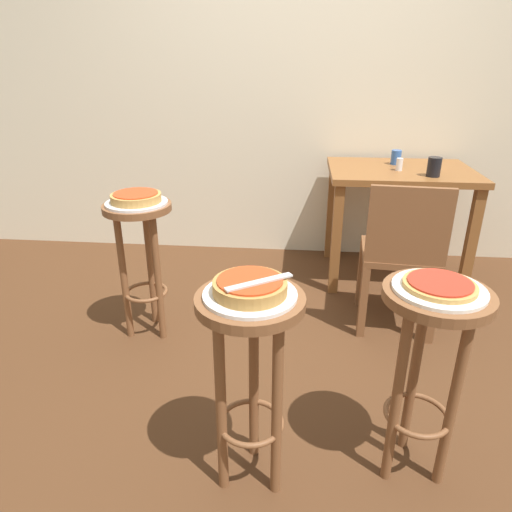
{
  "coord_description": "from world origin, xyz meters",
  "views": [
    {
      "loc": [
        0.02,
        -1.81,
        1.41
      ],
      "look_at": [
        -0.14,
        -0.1,
        0.67
      ],
      "focal_mm": 32.14,
      "sensor_mm": 36.0,
      "label": 1
    }
  ],
  "objects_px": {
    "stool_middle": "(429,348)",
    "serving_plate_leftside": "(137,203)",
    "pizza_foreground": "(250,286)",
    "pizza_server_knife": "(259,282)",
    "serving_plate_foreground": "(250,295)",
    "serving_plate_middle": "(439,289)",
    "dining_table": "(399,188)",
    "condiment_shaker": "(399,164)",
    "stool_foreground": "(250,354)",
    "cup_far_edge": "(396,157)",
    "pizza_middle": "(440,285)",
    "pizza_leftside": "(136,197)",
    "cup_near_edge": "(434,167)",
    "stool_leftside": "(141,243)",
    "wooden_chair": "(402,252)"
  },
  "relations": [
    {
      "from": "dining_table",
      "to": "stool_foreground",
      "type": "bearing_deg",
      "value": -113.76
    },
    {
      "from": "cup_far_edge",
      "to": "wooden_chair",
      "type": "relative_size",
      "value": 0.11
    },
    {
      "from": "pizza_foreground",
      "to": "serving_plate_middle",
      "type": "height_order",
      "value": "pizza_foreground"
    },
    {
      "from": "serving_plate_middle",
      "to": "pizza_server_knife",
      "type": "distance_m",
      "value": 0.57
    },
    {
      "from": "stool_middle",
      "to": "serving_plate_leftside",
      "type": "relative_size",
      "value": 2.41
    },
    {
      "from": "stool_leftside",
      "to": "pizza_leftside",
      "type": "distance_m",
      "value": 0.25
    },
    {
      "from": "serving_plate_foreground",
      "to": "stool_leftside",
      "type": "xyz_separation_m",
      "value": [
        -0.67,
        0.91,
        -0.22
      ]
    },
    {
      "from": "stool_middle",
      "to": "cup_far_edge",
      "type": "height_order",
      "value": "cup_far_edge"
    },
    {
      "from": "stool_leftside",
      "to": "serving_plate_leftside",
      "type": "height_order",
      "value": "serving_plate_leftside"
    },
    {
      "from": "serving_plate_foreground",
      "to": "wooden_chair",
      "type": "bearing_deg",
      "value": 57.38
    },
    {
      "from": "cup_far_edge",
      "to": "pizza_middle",
      "type": "bearing_deg",
      "value": -95.89
    },
    {
      "from": "serving_plate_foreground",
      "to": "pizza_foreground",
      "type": "distance_m",
      "value": 0.03
    },
    {
      "from": "pizza_middle",
      "to": "pizza_leftside",
      "type": "xyz_separation_m",
      "value": [
        -1.25,
        0.82,
        0.01
      ]
    },
    {
      "from": "serving_plate_middle",
      "to": "pizza_server_knife",
      "type": "height_order",
      "value": "pizza_server_knife"
    },
    {
      "from": "stool_middle",
      "to": "pizza_server_knife",
      "type": "relative_size",
      "value": 3.37
    },
    {
      "from": "serving_plate_leftside",
      "to": "pizza_server_knife",
      "type": "distance_m",
      "value": 1.16
    },
    {
      "from": "stool_middle",
      "to": "serving_plate_middle",
      "type": "distance_m",
      "value": 0.22
    },
    {
      "from": "cup_near_edge",
      "to": "stool_leftside",
      "type": "bearing_deg",
      "value": -157.13
    },
    {
      "from": "pizza_middle",
      "to": "dining_table",
      "type": "xyz_separation_m",
      "value": [
        0.2,
        1.69,
        -0.14
      ]
    },
    {
      "from": "serving_plate_foreground",
      "to": "serving_plate_middle",
      "type": "bearing_deg",
      "value": 9.13
    },
    {
      "from": "stool_foreground",
      "to": "cup_far_edge",
      "type": "height_order",
      "value": "cup_far_edge"
    },
    {
      "from": "serving_plate_foreground",
      "to": "serving_plate_middle",
      "type": "height_order",
      "value": "same"
    },
    {
      "from": "pizza_foreground",
      "to": "pizza_server_knife",
      "type": "distance_m",
      "value": 0.04
    },
    {
      "from": "stool_middle",
      "to": "condiment_shaker",
      "type": "relative_size",
      "value": 9.49
    },
    {
      "from": "stool_middle",
      "to": "cup_near_edge",
      "type": "xyz_separation_m",
      "value": [
        0.35,
        1.49,
        0.28
      ]
    },
    {
      "from": "stool_middle",
      "to": "pizza_server_knife",
      "type": "bearing_deg",
      "value": -168.38
    },
    {
      "from": "serving_plate_middle",
      "to": "dining_table",
      "type": "relative_size",
      "value": 0.31
    },
    {
      "from": "dining_table",
      "to": "condiment_shaker",
      "type": "relative_size",
      "value": 11.72
    },
    {
      "from": "stool_foreground",
      "to": "pizza_leftside",
      "type": "xyz_separation_m",
      "value": [
        -0.67,
        0.91,
        0.25
      ]
    },
    {
      "from": "dining_table",
      "to": "pizza_foreground",
      "type": "bearing_deg",
      "value": -113.76
    },
    {
      "from": "cup_far_edge",
      "to": "wooden_chair",
      "type": "distance_m",
      "value": 0.9
    },
    {
      "from": "wooden_chair",
      "to": "pizza_leftside",
      "type": "bearing_deg",
      "value": -172.92
    },
    {
      "from": "serving_plate_middle",
      "to": "pizza_server_knife",
      "type": "relative_size",
      "value": 1.31
    },
    {
      "from": "stool_foreground",
      "to": "cup_near_edge",
      "type": "xyz_separation_m",
      "value": [
        0.93,
        1.59,
        0.28
      ]
    },
    {
      "from": "cup_near_edge",
      "to": "pizza_middle",
      "type": "bearing_deg",
      "value": -103.22
    },
    {
      "from": "pizza_foreground",
      "to": "pizza_middle",
      "type": "xyz_separation_m",
      "value": [
        0.58,
        0.09,
        -0.01
      ]
    },
    {
      "from": "pizza_leftside",
      "to": "cup_far_edge",
      "type": "relative_size",
      "value": 2.63
    },
    {
      "from": "serving_plate_middle",
      "to": "stool_foreground",
      "type": "bearing_deg",
      "value": -170.87
    },
    {
      "from": "stool_foreground",
      "to": "condiment_shaker",
      "type": "distance_m",
      "value": 1.9
    },
    {
      "from": "pizza_foreground",
      "to": "pizza_middle",
      "type": "height_order",
      "value": "pizza_foreground"
    },
    {
      "from": "pizza_foreground",
      "to": "dining_table",
      "type": "distance_m",
      "value": 1.96
    },
    {
      "from": "dining_table",
      "to": "condiment_shaker",
      "type": "xyz_separation_m",
      "value": [
        -0.03,
        -0.06,
        0.17
      ]
    },
    {
      "from": "serving_plate_foreground",
      "to": "pizza_middle",
      "type": "xyz_separation_m",
      "value": [
        0.58,
        0.09,
        0.02
      ]
    },
    {
      "from": "pizza_middle",
      "to": "serving_plate_leftside",
      "type": "bearing_deg",
      "value": 146.93
    },
    {
      "from": "pizza_middle",
      "to": "pizza_server_knife",
      "type": "height_order",
      "value": "pizza_server_knife"
    },
    {
      "from": "pizza_leftside",
      "to": "cup_near_edge",
      "type": "xyz_separation_m",
      "value": [
        1.6,
        0.68,
        0.04
      ]
    },
    {
      "from": "stool_foreground",
      "to": "pizza_leftside",
      "type": "bearing_deg",
      "value": 126.37
    },
    {
      "from": "serving_plate_foreground",
      "to": "pizza_leftside",
      "type": "bearing_deg",
      "value": 126.37
    },
    {
      "from": "pizza_leftside",
      "to": "condiment_shaker",
      "type": "relative_size",
      "value": 3.18
    },
    {
      "from": "dining_table",
      "to": "serving_plate_middle",
      "type": "bearing_deg",
      "value": -96.87
    }
  ]
}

